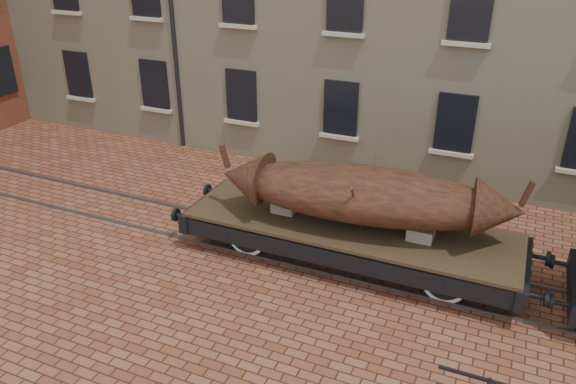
% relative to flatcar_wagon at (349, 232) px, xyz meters
% --- Properties ---
extents(ground, '(90.00, 90.00, 0.00)m').
position_rel_flatcar_wagon_xyz_m(ground, '(0.55, -0.00, -0.83)').
color(ground, brown).
extents(rail_track, '(30.00, 1.52, 0.06)m').
position_rel_flatcar_wagon_xyz_m(rail_track, '(0.55, -0.00, -0.80)').
color(rail_track, '#59595E').
rests_on(rail_track, ground).
extents(flatcar_wagon, '(8.84, 2.40, 1.33)m').
position_rel_flatcar_wagon_xyz_m(flatcar_wagon, '(0.00, 0.00, 0.00)').
color(flatcar_wagon, '#443321').
rests_on(flatcar_wagon, ground).
extents(iron_boat, '(7.01, 2.57, 1.66)m').
position_rel_flatcar_wagon_xyz_m(iron_boat, '(0.29, -0.00, 1.06)').
color(iron_boat, '#562D1B').
rests_on(iron_boat, flatcar_wagon).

